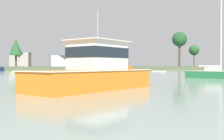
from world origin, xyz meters
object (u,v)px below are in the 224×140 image
dinghy_cream (159,71)px  sailboat_green (216,77)px  mooring_buoy_yellow (13,72)px  cruiser_orange (103,78)px  cruiser_skyblue (88,68)px

dinghy_cream → sailboat_green: size_ratio=0.38×
dinghy_cream → mooring_buoy_yellow: size_ratio=6.48×
cruiser_orange → mooring_buoy_yellow: size_ratio=17.05×
cruiser_skyblue → cruiser_orange: size_ratio=1.17×
sailboat_green → cruiser_orange: sailboat_green is taller
sailboat_green → mooring_buoy_yellow: bearing=134.9°
cruiser_skyblue → sailboat_green: (11.41, -47.24, -0.45)m
dinghy_cream → mooring_buoy_yellow: (-32.13, -6.03, -0.06)m
cruiser_skyblue → sailboat_green: sailboat_green is taller
dinghy_cream → cruiser_orange: bearing=-112.5°
cruiser_skyblue → sailboat_green: size_ratio=1.15×
sailboat_green → cruiser_orange: (-14.44, -11.80, 0.49)m
cruiser_skyblue → cruiser_orange: (-3.03, -59.04, 0.04)m
sailboat_green → cruiser_orange: bearing=-140.7°
dinghy_cream → cruiser_orange: 49.35m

